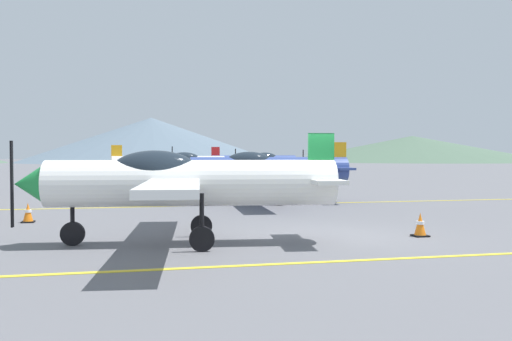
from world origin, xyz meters
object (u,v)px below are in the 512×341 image
object	(u,v)px
airplane_back	(258,162)
traffic_cone_front	(28,213)
airplane_near	(181,181)
car_sedan	(264,167)
airplane_mid	(263,169)
airplane_far	(174,164)
traffic_cone_side	(420,225)

from	to	relation	value
airplane_back	traffic_cone_front	xyz separation A→B (m)	(-12.20, -22.76, -1.13)
airplane_near	airplane_back	distance (m)	28.83
car_sedan	airplane_mid	bearing A→B (deg)	-103.65
airplane_mid	car_sedan	size ratio (longest dim) A/B	1.81
airplane_mid	traffic_cone_front	bearing A→B (deg)	-151.05
airplane_back	traffic_cone_front	bearing A→B (deg)	-118.19
airplane_near	traffic_cone_front	bearing A→B (deg)	129.83
airplane_mid	airplane_back	distance (m)	18.61
traffic_cone_front	airplane_far	bearing A→B (deg)	70.05
airplane_near	airplane_mid	distance (m)	10.35
airplane_near	airplane_mid	size ratio (longest dim) A/B	1.00
airplane_mid	traffic_cone_front	world-z (taller)	airplane_mid
airplane_mid	traffic_cone_front	distance (m)	9.51
traffic_cone_front	traffic_cone_side	distance (m)	11.19
airplane_mid	traffic_cone_side	xyz separation A→B (m)	(1.71, -9.65, -1.13)
airplane_far	car_sedan	distance (m)	18.53
airplane_far	airplane_back	bearing A→B (deg)	49.11
airplane_far	traffic_cone_side	size ratio (longest dim) A/B	14.28
traffic_cone_side	airplane_back	bearing A→B (deg)	85.42
airplane_back	car_sedan	xyz separation A→B (m)	(2.47, 8.22, -0.58)
airplane_back	airplane_far	bearing A→B (deg)	-130.89
traffic_cone_front	airplane_mid	bearing A→B (deg)	28.95
airplane_far	traffic_cone_side	distance (m)	20.55
car_sedan	traffic_cone_side	world-z (taller)	car_sedan
airplane_mid	car_sedan	world-z (taller)	airplane_mid
car_sedan	traffic_cone_side	size ratio (longest dim) A/B	7.89
car_sedan	traffic_cone_front	xyz separation A→B (m)	(-14.67, -30.98, -0.56)
airplane_back	traffic_cone_front	size ratio (longest dim) A/B	14.31
airplane_near	airplane_back	bearing A→B (deg)	73.67
airplane_near	car_sedan	size ratio (longest dim) A/B	1.81
airplane_mid	airplane_far	size ratio (longest dim) A/B	1.00
airplane_far	traffic_cone_front	world-z (taller)	airplane_far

